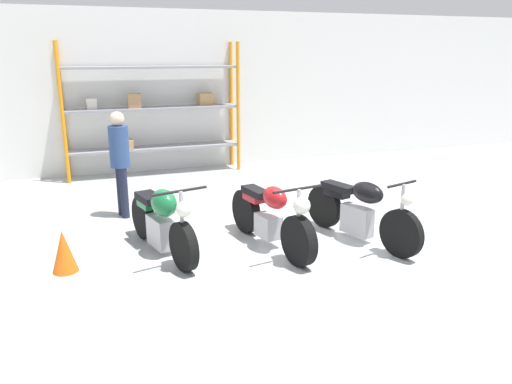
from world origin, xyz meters
name	(u,v)px	position (x,y,z in m)	size (l,w,h in m)	color
ground_plane	(265,246)	(0.00, 0.00, 0.00)	(30.00, 30.00, 0.00)	#B2B7B7
back_wall	(184,91)	(0.00, 5.38, 1.80)	(30.00, 0.08, 3.60)	white
shelving_rack	(154,108)	(-0.77, 5.02, 1.47)	(3.85, 0.63, 2.90)	orange
motorcycle_green	(162,221)	(-1.42, 0.25, 0.47)	(0.82, 1.98, 1.05)	black
motorcycle_red	(271,217)	(0.06, -0.06, 0.46)	(0.72, 2.09, 1.03)	black
motorcycle_black	(360,210)	(1.37, -0.24, 0.47)	(0.81, 2.11, 1.03)	black
person_browsing	(120,156)	(-1.78, 2.07, 1.04)	(0.38, 0.38, 1.76)	#1E2338
traffic_cone	(64,251)	(-2.68, 0.05, 0.28)	(0.32, 0.32, 0.55)	orange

